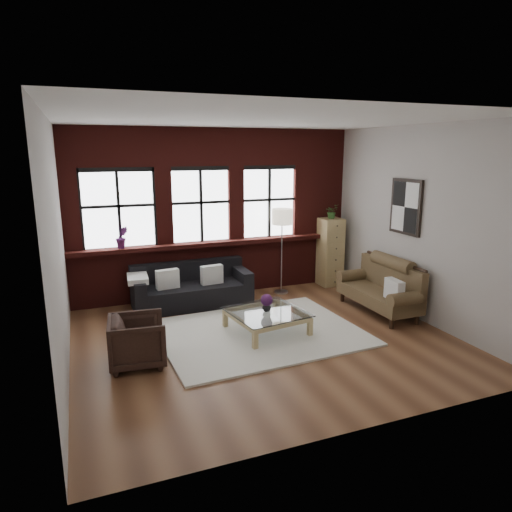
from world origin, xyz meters
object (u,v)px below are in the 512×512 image
object	(u,v)px
dark_sofa	(192,285)
floor_lamp	(282,248)
drawer_chest	(330,252)
armchair	(138,341)
coffee_table	(267,322)
vase	(267,307)
vintage_settee	(378,287)

from	to	relation	value
dark_sofa	floor_lamp	world-z (taller)	floor_lamp
floor_lamp	drawer_chest	bearing A→B (deg)	7.09
dark_sofa	armchair	distance (m)	2.41
dark_sofa	coffee_table	bearing A→B (deg)	-65.41
vase	drawer_chest	distance (m)	2.99
vintage_settee	drawer_chest	bearing A→B (deg)	87.51
dark_sofa	vintage_settee	world-z (taller)	vintage_settee
dark_sofa	vintage_settee	distance (m)	3.33
dark_sofa	vase	bearing A→B (deg)	-65.41
floor_lamp	vase	bearing A→B (deg)	-120.80
coffee_table	vase	distance (m)	0.25
dark_sofa	armchair	size ratio (longest dim) A/B	2.91
dark_sofa	drawer_chest	size ratio (longest dim) A/B	1.50
vase	drawer_chest	xyz separation A→B (m)	(2.25, 1.94, 0.28)
dark_sofa	armchair	xyz separation A→B (m)	(-1.23, -2.07, -0.05)
armchair	vase	xyz separation A→B (m)	(2.01, 0.38, 0.09)
vintage_settee	floor_lamp	world-z (taller)	floor_lamp
vintage_settee	armchair	bearing A→B (deg)	-172.91
armchair	vase	distance (m)	2.04
vintage_settee	coffee_table	size ratio (longest dim) A/B	1.58
coffee_table	vase	xyz separation A→B (m)	(0.00, 0.00, 0.25)
dark_sofa	drawer_chest	bearing A→B (deg)	4.65
armchair	vintage_settee	bearing A→B (deg)	-77.20
vintage_settee	armchair	xyz separation A→B (m)	(-4.18, -0.52, -0.12)
dark_sofa	coffee_table	distance (m)	1.87
dark_sofa	vintage_settee	bearing A→B (deg)	-27.66
coffee_table	vase	world-z (taller)	vase
dark_sofa	drawer_chest	distance (m)	3.06
vintage_settee	drawer_chest	distance (m)	1.81
vintage_settee	coffee_table	distance (m)	2.20
floor_lamp	dark_sofa	bearing A→B (deg)	-176.94
armchair	coffee_table	size ratio (longest dim) A/B	0.67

